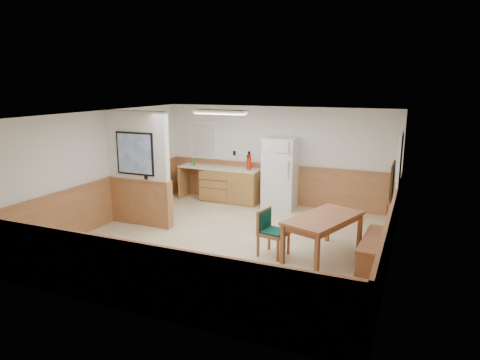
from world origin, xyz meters
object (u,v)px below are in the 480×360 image
at_px(refrigerator, 280,173).
at_px(dining_table, 324,222).
at_px(dining_bench, 372,244).
at_px(dining_chair, 269,229).
at_px(fire_extinguisher, 249,162).
at_px(soap_bottle, 194,162).

relative_size(refrigerator, dining_table, 0.99).
distance_m(dining_bench, dining_chair, 1.82).
relative_size(dining_table, dining_chair, 2.10).
distance_m(dining_table, fire_extinguisher, 3.73).
height_order(dining_chair, fire_extinguisher, fire_extinguisher).
relative_size(dining_chair, soap_bottle, 4.48).
bearing_deg(dining_chair, fire_extinguisher, 128.38).
distance_m(refrigerator, fire_extinguisher, 0.89).
distance_m(dining_table, dining_chair, 0.98).
bearing_deg(dining_chair, dining_bench, 22.41).
xyz_separation_m(dining_chair, soap_bottle, (-3.20, 3.00, 0.50)).
xyz_separation_m(dining_table, dining_chair, (-0.92, -0.29, -0.16)).
bearing_deg(fire_extinguisher, soap_bottle, 166.21).
bearing_deg(fire_extinguisher, dining_bench, -52.39).
bearing_deg(soap_bottle, dining_table, -33.30).
distance_m(dining_table, soap_bottle, 4.94).
bearing_deg(dining_bench, dining_table, -171.76).
bearing_deg(fire_extinguisher, refrigerator, -18.23).
bearing_deg(refrigerator, dining_chair, -77.49).
xyz_separation_m(dining_bench, fire_extinguisher, (-3.37, 2.64, 0.77)).
bearing_deg(refrigerator, dining_table, -59.60).
distance_m(dining_bench, fire_extinguisher, 4.34).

